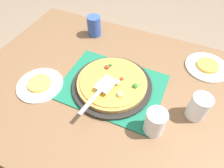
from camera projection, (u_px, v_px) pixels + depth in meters
ground_plane at (112, 148)px, 1.51m from camera, size 8.00×8.00×0.00m
dining_table at (112, 100)px, 1.02m from camera, size 1.40×1.00×0.75m
placemat at (112, 86)px, 0.94m from camera, size 0.48×0.36×0.01m
pizza_pan at (112, 85)px, 0.93m from camera, size 0.38×0.38×0.01m
pizza at (112, 82)px, 0.91m from camera, size 0.33×0.33×0.05m
plate_near_left at (207, 67)px, 1.02m from camera, size 0.22×0.22×0.01m
plate_far_right at (40, 85)px, 0.94m from camera, size 0.22×0.22×0.01m
served_slice_left at (208, 65)px, 1.01m from camera, size 0.11×0.11×0.02m
served_slice_right at (39, 83)px, 0.93m from camera, size 0.11×0.11×0.02m
cup_near at (155, 122)px, 0.75m from camera, size 0.08×0.08×0.12m
cup_far at (199, 107)px, 0.79m from camera, size 0.08×0.08×0.12m
cup_corner at (94, 26)px, 1.17m from camera, size 0.08×0.08×0.12m
pizza_server at (100, 91)px, 0.83m from camera, size 0.08×0.23×0.01m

